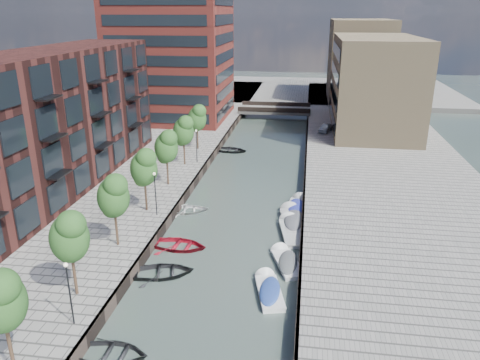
% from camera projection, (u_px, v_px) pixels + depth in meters
% --- Properties ---
extents(water, '(300.00, 300.00, 0.00)m').
position_uv_depth(water, '(255.00, 173.00, 57.18)').
color(water, '#38473F').
rests_on(water, ground).
extents(quay_right, '(20.00, 140.00, 1.00)m').
position_uv_depth(quay_right, '(390.00, 175.00, 54.82)').
color(quay_right, gray).
rests_on(quay_right, ground).
extents(quay_wall_left, '(0.25, 140.00, 1.00)m').
position_uv_depth(quay_wall_left, '(206.00, 166.00, 57.84)').
color(quay_wall_left, '#332823').
rests_on(quay_wall_left, ground).
extents(quay_wall_right, '(0.25, 140.00, 1.00)m').
position_uv_depth(quay_wall_right, '(305.00, 171.00, 56.17)').
color(quay_wall_right, '#332823').
rests_on(quay_wall_right, ground).
extents(far_closure, '(80.00, 40.00, 1.00)m').
position_uv_depth(far_closure, '(284.00, 90.00, 112.80)').
color(far_closure, gray).
rests_on(far_closure, ground).
extents(apartment_block, '(8.00, 38.00, 14.00)m').
position_uv_depth(apartment_block, '(51.00, 121.00, 47.88)').
color(apartment_block, black).
rests_on(apartment_block, quay_left).
extents(tower, '(18.00, 18.00, 30.00)m').
position_uv_depth(tower, '(171.00, 28.00, 77.28)').
color(tower, maroon).
rests_on(tower, quay_left).
extents(tan_block_near, '(12.00, 25.00, 14.00)m').
position_uv_depth(tan_block_near, '(374.00, 83.00, 72.71)').
color(tan_block_near, '#8F7957').
rests_on(tan_block_near, quay_right).
extents(tan_block_far, '(12.00, 20.00, 16.00)m').
position_uv_depth(tan_block_far, '(359.00, 60.00, 96.54)').
color(tan_block_far, '#8F7957').
rests_on(tan_block_far, quay_right).
extents(bridge, '(13.00, 6.00, 1.30)m').
position_uv_depth(bridge, '(275.00, 110.00, 86.46)').
color(bridge, gray).
rests_on(bridge, ground).
extents(tree_0, '(2.50, 2.50, 5.95)m').
position_uv_depth(tree_0, '(0.00, 299.00, 23.06)').
color(tree_0, '#382619').
rests_on(tree_0, quay_left).
extents(tree_1, '(2.50, 2.50, 5.95)m').
position_uv_depth(tree_1, '(69.00, 235.00, 29.57)').
color(tree_1, '#382619').
rests_on(tree_1, quay_left).
extents(tree_2, '(2.50, 2.50, 5.95)m').
position_uv_depth(tree_2, '(113.00, 195.00, 36.07)').
color(tree_2, '#382619').
rests_on(tree_2, quay_left).
extents(tree_3, '(2.50, 2.50, 5.95)m').
position_uv_depth(tree_3, '(144.00, 166.00, 42.58)').
color(tree_3, '#382619').
rests_on(tree_3, quay_left).
extents(tree_4, '(2.50, 2.50, 5.95)m').
position_uv_depth(tree_4, '(166.00, 146.00, 49.09)').
color(tree_4, '#382619').
rests_on(tree_4, quay_left).
extents(tree_5, '(2.50, 2.50, 5.95)m').
position_uv_depth(tree_5, '(183.00, 130.00, 55.60)').
color(tree_5, '#382619').
rests_on(tree_5, quay_left).
extents(tree_6, '(2.50, 2.50, 5.95)m').
position_uv_depth(tree_6, '(197.00, 117.00, 62.11)').
color(tree_6, '#382619').
rests_on(tree_6, quay_left).
extents(lamp_0, '(0.24, 0.24, 4.12)m').
position_uv_depth(lamp_0, '(69.00, 287.00, 27.21)').
color(lamp_0, black).
rests_on(lamp_0, quay_left).
extents(lamp_1, '(0.24, 0.24, 4.12)m').
position_uv_depth(lamp_1, '(155.00, 189.00, 42.09)').
color(lamp_1, black).
rests_on(lamp_1, quay_left).
extents(lamp_2, '(0.24, 0.24, 4.12)m').
position_uv_depth(lamp_2, '(196.00, 143.00, 56.96)').
color(lamp_2, black).
rests_on(lamp_2, quay_left).
extents(sloop_0, '(5.47, 4.52, 0.98)m').
position_uv_depth(sloop_0, '(163.00, 275.00, 35.06)').
color(sloop_0, black).
rests_on(sloop_0, ground).
extents(sloop_1, '(4.38, 3.16, 0.90)m').
position_uv_depth(sloop_1, '(111.00, 357.00, 26.80)').
color(sloop_1, black).
rests_on(sloop_1, ground).
extents(sloop_2, '(4.97, 3.73, 0.98)m').
position_uv_depth(sloop_2, '(179.00, 248.00, 39.06)').
color(sloop_2, '#A21123').
rests_on(sloop_2, ground).
extents(sloop_3, '(4.86, 3.98, 0.88)m').
position_uv_depth(sloop_3, '(187.00, 212.00, 46.08)').
color(sloop_3, white).
rests_on(sloop_3, ground).
extents(sloop_4, '(5.10, 3.95, 0.97)m').
position_uv_depth(sloop_4, '(231.00, 152.00, 65.66)').
color(sloop_4, black).
rests_on(sloop_4, ground).
extents(motorboat_0, '(2.57, 4.74, 1.50)m').
position_uv_depth(motorboat_0, '(269.00, 290.00, 32.86)').
color(motorboat_0, white).
rests_on(motorboat_0, ground).
extents(motorboat_1, '(2.98, 4.84, 1.53)m').
position_uv_depth(motorboat_1, '(286.00, 262.00, 36.53)').
color(motorboat_1, white).
rests_on(motorboat_1, ground).
extents(motorboat_2, '(2.84, 5.73, 1.83)m').
position_uv_depth(motorboat_2, '(292.00, 231.00, 41.80)').
color(motorboat_2, silver).
rests_on(motorboat_2, ground).
extents(motorboat_3, '(2.39, 5.39, 1.74)m').
position_uv_depth(motorboat_3, '(297.00, 207.00, 46.56)').
color(motorboat_3, '#BABAB8').
rests_on(motorboat_3, ground).
extents(motorboat_4, '(2.98, 6.00, 1.91)m').
position_uv_depth(motorboat_4, '(293.00, 220.00, 43.71)').
color(motorboat_4, '#B5B5B3').
rests_on(motorboat_4, ground).
extents(car, '(2.60, 4.07, 1.29)m').
position_uv_depth(car, '(325.00, 128.00, 72.11)').
color(car, silver).
rests_on(car, quay_right).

